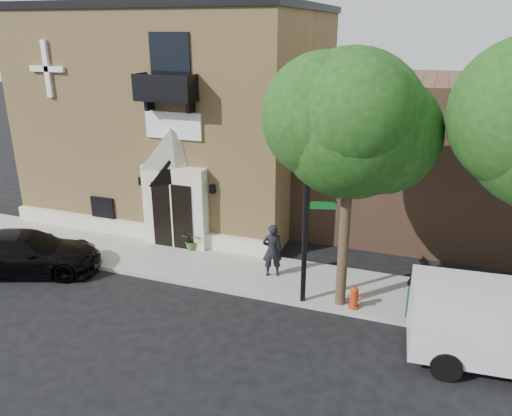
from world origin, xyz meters
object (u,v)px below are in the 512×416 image
(street_sign, at_px, (307,207))
(pedestrian_near, at_px, (272,250))
(black_sedan, at_px, (26,253))
(fire_hydrant, at_px, (354,297))
(dumpster, at_px, (442,300))

(street_sign, bearing_deg, pedestrian_near, 123.01)
(black_sedan, distance_m, street_sign, 10.33)
(street_sign, bearing_deg, fire_hydrant, -12.70)
(fire_hydrant, distance_m, dumpster, 2.55)
(street_sign, relative_size, dumpster, 3.07)
(street_sign, relative_size, fire_hydrant, 8.53)
(dumpster, height_order, pedestrian_near, pedestrian_near)
(fire_hydrant, bearing_deg, dumpster, 6.60)
(black_sedan, xyz_separation_m, dumpster, (14.05, 1.57, 0.02))
(dumpster, bearing_deg, fire_hydrant, -163.28)
(fire_hydrant, height_order, pedestrian_near, pedestrian_near)
(fire_hydrant, xyz_separation_m, dumpster, (2.52, 0.29, 0.26))
(dumpster, bearing_deg, street_sign, -164.63)
(street_sign, height_order, dumpster, street_sign)
(street_sign, xyz_separation_m, fire_hydrant, (1.59, 0.09, -2.78))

